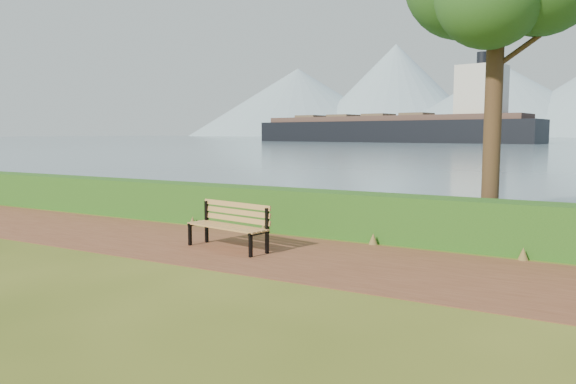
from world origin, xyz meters
The scene contains 5 objects.
ground centered at (0.00, 0.00, 0.00)m, with size 140.00×140.00×0.00m, color #425317.
path centered at (0.00, 0.30, 0.01)m, with size 40.00×3.40×0.01m, color brown.
hedge centered at (0.00, 2.60, 0.50)m, with size 32.00×0.85×1.00m, color #1A4914.
bench centered at (-0.73, 0.24, 0.54)m, with size 1.92×0.87×0.93m.
cargo_ship centered at (-41.06, 127.10, 3.35)m, with size 74.98×22.36×22.49m.
Camera 1 is at (5.79, -8.78, 2.31)m, focal length 35.00 mm.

